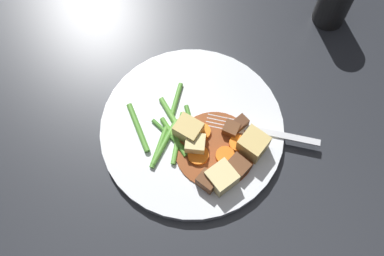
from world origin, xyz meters
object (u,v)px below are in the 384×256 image
at_px(potato_chunk_1, 222,177).
at_px(meat_chunk_2, 240,124).
at_px(dinner_plate, 192,130).
at_px(meat_chunk_3, 207,181).
at_px(potato_chunk_0, 187,129).
at_px(carrot_slice_2, 237,144).
at_px(meat_chunk_0, 231,129).
at_px(carrot_slice_3, 204,129).
at_px(potato_chunk_3, 195,144).
at_px(carrot_slice_0, 198,155).
at_px(meat_chunk_1, 238,166).
at_px(carrot_slice_1, 225,156).
at_px(potato_chunk_2, 253,144).
at_px(fork, 259,131).

relative_size(potato_chunk_1, meat_chunk_2, 1.54).
relative_size(dinner_plate, meat_chunk_3, 10.30).
height_order(potato_chunk_0, meat_chunk_3, potato_chunk_0).
relative_size(carrot_slice_2, meat_chunk_0, 1.16).
relative_size(carrot_slice_2, carrot_slice_3, 1.00).
bearing_deg(meat_chunk_0, potato_chunk_0, -149.64).
distance_m(carrot_slice_2, meat_chunk_3, 0.08).
xyz_separation_m(potato_chunk_1, potato_chunk_3, (-0.06, 0.03, -0.00)).
bearing_deg(potato_chunk_0, carrot_slice_0, -37.38).
relative_size(carrot_slice_3, potato_chunk_3, 0.88).
height_order(dinner_plate, potato_chunk_3, potato_chunk_3).
height_order(meat_chunk_0, meat_chunk_3, meat_chunk_3).
height_order(potato_chunk_0, meat_chunk_2, potato_chunk_0).
bearing_deg(dinner_plate, meat_chunk_2, 30.55).
bearing_deg(carrot_slice_2, potato_chunk_0, -166.12).
bearing_deg(dinner_plate, meat_chunk_1, -15.38).
xyz_separation_m(carrot_slice_1, meat_chunk_0, (-0.01, 0.04, 0.00)).
xyz_separation_m(potato_chunk_1, potato_chunk_2, (0.02, 0.07, 0.00)).
xyz_separation_m(potato_chunk_2, fork, (-0.00, 0.03, -0.02)).
xyz_separation_m(carrot_slice_2, meat_chunk_1, (0.02, -0.03, 0.00)).
relative_size(potato_chunk_0, meat_chunk_0, 1.68).
bearing_deg(carrot_slice_3, potato_chunk_2, 5.90).
height_order(potato_chunk_3, meat_chunk_0, potato_chunk_3).
height_order(potato_chunk_1, potato_chunk_2, potato_chunk_2).
distance_m(dinner_plate, fork, 0.10).
distance_m(potato_chunk_3, fork, 0.10).
height_order(meat_chunk_1, meat_chunk_3, meat_chunk_3).
bearing_deg(potato_chunk_0, meat_chunk_0, 30.36).
relative_size(carrot_slice_2, potato_chunk_1, 0.69).
xyz_separation_m(carrot_slice_0, potato_chunk_1, (0.05, -0.02, 0.01)).
bearing_deg(carrot_slice_2, meat_chunk_2, 109.97).
relative_size(dinner_plate, meat_chunk_1, 9.40).
relative_size(meat_chunk_3, fork, 0.16).
relative_size(dinner_plate, carrot_slice_1, 10.00).
distance_m(potato_chunk_0, potato_chunk_2, 0.10).
distance_m(potato_chunk_1, potato_chunk_2, 0.07).
height_order(potato_chunk_0, meat_chunk_1, potato_chunk_0).
bearing_deg(meat_chunk_1, carrot_slice_2, 117.51).
height_order(potato_chunk_0, meat_chunk_0, potato_chunk_0).
distance_m(meat_chunk_2, meat_chunk_3, 0.10).
xyz_separation_m(carrot_slice_1, potato_chunk_2, (0.03, 0.03, 0.01)).
height_order(carrot_slice_2, fork, carrot_slice_2).
distance_m(dinner_plate, potato_chunk_1, 0.10).
height_order(carrot_slice_1, meat_chunk_1, meat_chunk_1).
height_order(dinner_plate, carrot_slice_0, carrot_slice_0).
xyz_separation_m(dinner_plate, potato_chunk_2, (0.09, 0.01, 0.03)).
height_order(carrot_slice_0, fork, carrot_slice_0).
distance_m(carrot_slice_3, fork, 0.08).
bearing_deg(potato_chunk_0, meat_chunk_1, -8.03).
distance_m(carrot_slice_3, potato_chunk_2, 0.08).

